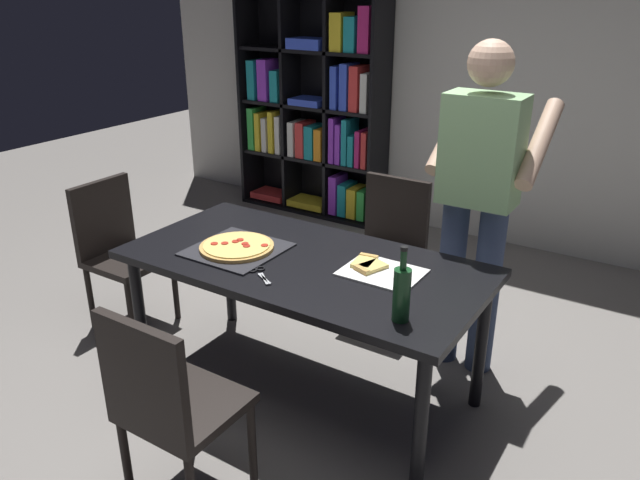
{
  "coord_description": "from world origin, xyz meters",
  "views": [
    {
      "loc": [
        1.53,
        -2.24,
        1.99
      ],
      "look_at": [
        0.0,
        0.15,
        0.8
      ],
      "focal_mm": 34.65,
      "sensor_mm": 36.0,
      "label": 1
    }
  ],
  "objects_px": {
    "pepperoni_pizza_on_tray": "(237,248)",
    "person_serving_pizza": "(478,193)",
    "dining_table": "(303,273)",
    "kitchen_scissors": "(259,273)",
    "chair_far_side": "(388,242)",
    "wine_bottle": "(402,293)",
    "chair_left_end": "(118,245)",
    "bookshelf": "(317,111)",
    "chair_near_camera": "(168,401)"
  },
  "relations": [
    {
      "from": "pepperoni_pizza_on_tray",
      "to": "person_serving_pizza",
      "type": "bearing_deg",
      "value": 40.05
    },
    {
      "from": "dining_table",
      "to": "kitchen_scissors",
      "type": "height_order",
      "value": "kitchen_scissors"
    },
    {
      "from": "person_serving_pizza",
      "to": "pepperoni_pizza_on_tray",
      "type": "bearing_deg",
      "value": -139.95
    },
    {
      "from": "chair_far_side",
      "to": "pepperoni_pizza_on_tray",
      "type": "bearing_deg",
      "value": -108.63
    },
    {
      "from": "person_serving_pizza",
      "to": "kitchen_scissors",
      "type": "distance_m",
      "value": 1.19
    },
    {
      "from": "chair_far_side",
      "to": "person_serving_pizza",
      "type": "height_order",
      "value": "person_serving_pizza"
    },
    {
      "from": "pepperoni_pizza_on_tray",
      "to": "wine_bottle",
      "type": "distance_m",
      "value": 1.01
    },
    {
      "from": "wine_bottle",
      "to": "chair_left_end",
      "type": "bearing_deg",
      "value": 172.4
    },
    {
      "from": "person_serving_pizza",
      "to": "pepperoni_pizza_on_tray",
      "type": "xyz_separation_m",
      "value": [
        -0.94,
        -0.79,
        -0.23
      ]
    },
    {
      "from": "bookshelf",
      "to": "person_serving_pizza",
      "type": "bearing_deg",
      "value": -38.99
    },
    {
      "from": "bookshelf",
      "to": "kitchen_scissors",
      "type": "bearing_deg",
      "value": -62.17
    },
    {
      "from": "chair_far_side",
      "to": "wine_bottle",
      "type": "height_order",
      "value": "wine_bottle"
    },
    {
      "from": "chair_near_camera",
      "to": "bookshelf",
      "type": "bearing_deg",
      "value": 113.9
    },
    {
      "from": "bookshelf",
      "to": "chair_left_end",
      "type": "bearing_deg",
      "value": -87.7
    },
    {
      "from": "chair_far_side",
      "to": "pepperoni_pizza_on_tray",
      "type": "height_order",
      "value": "chair_far_side"
    },
    {
      "from": "dining_table",
      "to": "chair_left_end",
      "type": "height_order",
      "value": "chair_left_end"
    },
    {
      "from": "chair_left_end",
      "to": "person_serving_pizza",
      "type": "height_order",
      "value": "person_serving_pizza"
    },
    {
      "from": "pepperoni_pizza_on_tray",
      "to": "chair_near_camera",
      "type": "bearing_deg",
      "value": -67.85
    },
    {
      "from": "chair_near_camera",
      "to": "kitchen_scissors",
      "type": "height_order",
      "value": "chair_near_camera"
    },
    {
      "from": "dining_table",
      "to": "chair_far_side",
      "type": "distance_m",
      "value": 0.94
    },
    {
      "from": "bookshelf",
      "to": "dining_table",
      "type": "bearing_deg",
      "value": -58.38
    },
    {
      "from": "kitchen_scissors",
      "to": "bookshelf",
      "type": "bearing_deg",
      "value": 117.83
    },
    {
      "from": "chair_far_side",
      "to": "wine_bottle",
      "type": "bearing_deg",
      "value": -61.55
    },
    {
      "from": "chair_near_camera",
      "to": "chair_far_side",
      "type": "bearing_deg",
      "value": 90.0
    },
    {
      "from": "chair_far_side",
      "to": "pepperoni_pizza_on_tray",
      "type": "xyz_separation_m",
      "value": [
        -0.34,
        -1.01,
        0.25
      ]
    },
    {
      "from": "chair_near_camera",
      "to": "chair_far_side",
      "type": "height_order",
      "value": "same"
    },
    {
      "from": "chair_far_side",
      "to": "chair_left_end",
      "type": "distance_m",
      "value": 1.65
    },
    {
      "from": "dining_table",
      "to": "bookshelf",
      "type": "height_order",
      "value": "bookshelf"
    },
    {
      "from": "chair_left_end",
      "to": "pepperoni_pizza_on_tray",
      "type": "relative_size",
      "value": 2.09
    },
    {
      "from": "chair_near_camera",
      "to": "person_serving_pizza",
      "type": "height_order",
      "value": "person_serving_pizza"
    },
    {
      "from": "person_serving_pizza",
      "to": "wine_bottle",
      "type": "bearing_deg",
      "value": -87.29
    },
    {
      "from": "bookshelf",
      "to": "wine_bottle",
      "type": "height_order",
      "value": "bookshelf"
    },
    {
      "from": "chair_near_camera",
      "to": "person_serving_pizza",
      "type": "bearing_deg",
      "value": 69.77
    },
    {
      "from": "dining_table",
      "to": "pepperoni_pizza_on_tray",
      "type": "bearing_deg",
      "value": -165.69
    },
    {
      "from": "dining_table",
      "to": "chair_near_camera",
      "type": "bearing_deg",
      "value": -90.0
    },
    {
      "from": "chair_near_camera",
      "to": "chair_far_side",
      "type": "xyz_separation_m",
      "value": [
        0.0,
        1.85,
        0.0
      ]
    },
    {
      "from": "chair_far_side",
      "to": "chair_left_end",
      "type": "relative_size",
      "value": 1.0
    },
    {
      "from": "pepperoni_pizza_on_tray",
      "to": "kitchen_scissors",
      "type": "distance_m",
      "value": 0.3
    },
    {
      "from": "wine_bottle",
      "to": "kitchen_scissors",
      "type": "distance_m",
      "value": 0.74
    },
    {
      "from": "person_serving_pizza",
      "to": "kitchen_scissors",
      "type": "xyz_separation_m",
      "value": [
        -0.68,
        -0.94,
        -0.24
      ]
    },
    {
      "from": "dining_table",
      "to": "bookshelf",
      "type": "xyz_separation_m",
      "value": [
        -1.46,
        2.37,
        0.25
      ]
    },
    {
      "from": "pepperoni_pizza_on_tray",
      "to": "wine_bottle",
      "type": "bearing_deg",
      "value": -10.42
    },
    {
      "from": "dining_table",
      "to": "chair_far_side",
      "type": "xyz_separation_m",
      "value": [
        0.0,
        0.92,
        -0.16
      ]
    },
    {
      "from": "dining_table",
      "to": "chair_left_end",
      "type": "bearing_deg",
      "value": 180.0
    },
    {
      "from": "wine_bottle",
      "to": "chair_far_side",
      "type": "bearing_deg",
      "value": 118.45
    },
    {
      "from": "chair_far_side",
      "to": "bookshelf",
      "type": "distance_m",
      "value": 2.1
    },
    {
      "from": "bookshelf",
      "to": "wine_bottle",
      "type": "distance_m",
      "value": 3.38
    },
    {
      "from": "chair_near_camera",
      "to": "wine_bottle",
      "type": "distance_m",
      "value": 0.99
    },
    {
      "from": "bookshelf",
      "to": "pepperoni_pizza_on_tray",
      "type": "xyz_separation_m",
      "value": [
        1.12,
        -2.46,
        -0.16
      ]
    },
    {
      "from": "dining_table",
      "to": "chair_near_camera",
      "type": "xyz_separation_m",
      "value": [
        -0.0,
        -0.92,
        -0.16
      ]
    }
  ]
}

